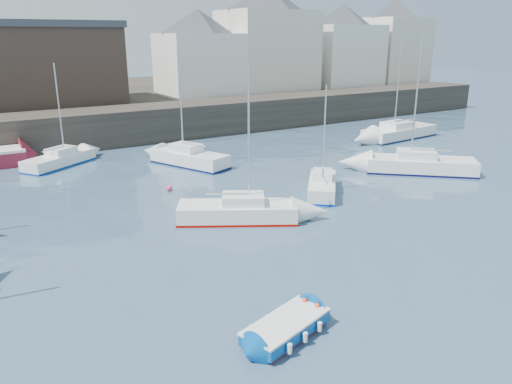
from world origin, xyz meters
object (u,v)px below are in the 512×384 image
sailboat_d (420,164)px  sailboat_g (399,132)px  sailboat_h (60,159)px  buoy_near (247,341)px  buoy_far (169,191)px  sailboat_b (238,211)px  sailboat_c (322,185)px  blue_dinghy (286,327)px  sailboat_f (189,158)px

sailboat_d → sailboat_g: bearing=49.8°
sailboat_h → buoy_near: size_ratio=19.49×
buoy_far → sailboat_b: bearing=-80.8°
sailboat_c → sailboat_d: sailboat_d is taller
sailboat_b → sailboat_h: bearing=108.4°
sailboat_h → sailboat_g: bearing=-11.4°
blue_dinghy → sailboat_b: size_ratio=0.43×
blue_dinghy → sailboat_g: size_ratio=0.33×
sailboat_c → sailboat_h: bearing=128.5°
sailboat_c → sailboat_h: size_ratio=0.88×
blue_dinghy → sailboat_d: sailboat_d is taller
sailboat_c → buoy_far: 9.36m
blue_dinghy → sailboat_g: sailboat_g is taller
buoy_near → buoy_far: 16.55m
blue_dinghy → sailboat_g: 34.13m
sailboat_f → buoy_far: sailboat_f is taller
buoy_far → sailboat_h: bearing=114.1°
sailboat_f → sailboat_g: 20.75m
blue_dinghy → buoy_near: blue_dinghy is taller
sailboat_f → sailboat_h: sailboat_f is taller
blue_dinghy → sailboat_g: bearing=37.3°
sailboat_f → sailboat_g: bearing=-2.6°
buoy_far → sailboat_c: bearing=-34.5°
sailboat_d → sailboat_h: sailboat_d is taller
blue_dinghy → buoy_far: size_ratio=9.24×
sailboat_f → blue_dinghy: bearing=-106.6°
sailboat_f → buoy_near: size_ratio=21.65×
sailboat_c → sailboat_g: (16.69, 9.46, 0.08)m
blue_dinghy → sailboat_c: (10.48, 11.21, 0.16)m
blue_dinghy → sailboat_d: 22.41m
sailboat_g → buoy_near: sailboat_g is taller
sailboat_b → sailboat_c: sailboat_b is taller
blue_dinghy → sailboat_d: size_ratio=0.36×
sailboat_c → sailboat_h: 19.53m
sailboat_d → sailboat_h: 25.87m
sailboat_b → sailboat_h: (-5.54, 16.66, -0.04)m
blue_dinghy → sailboat_b: sailboat_b is taller
sailboat_g → buoy_near: (-28.34, -20.23, -0.57)m
sailboat_b → sailboat_d: sailboat_d is taller
sailboat_c → sailboat_f: sailboat_f is taller
sailboat_b → sailboat_g: size_ratio=0.78×
sailboat_h → buoy_far: bearing=-65.9°
sailboat_d → blue_dinghy: bearing=-149.5°
blue_dinghy → sailboat_b: 10.56m
sailboat_c → sailboat_d: 8.83m
sailboat_d → sailboat_f: 16.45m
sailboat_b → sailboat_g: bearing=24.9°
sailboat_f → sailboat_g: size_ratio=0.80×
sailboat_b → sailboat_c: size_ratio=1.23×
sailboat_h → buoy_far: 10.95m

